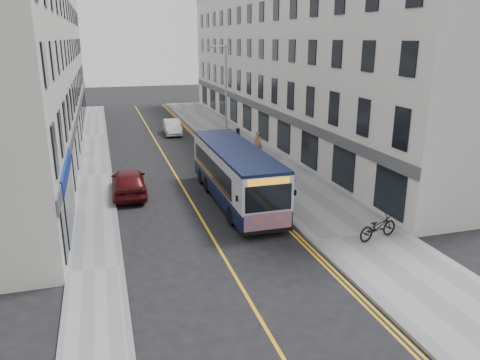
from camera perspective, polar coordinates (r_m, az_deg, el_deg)
ground at (r=20.35m, az=-3.01°, el=-7.65°), size 140.00×140.00×0.00m
pavement_east at (r=32.89m, az=2.63°, el=2.14°), size 4.50×64.00×0.12m
pavement_west at (r=31.17m, az=-17.31°, el=0.54°), size 2.00×64.00×0.12m
kerb_east at (r=32.24m, az=-1.15°, el=1.86°), size 0.18×64.00×0.13m
kerb_west at (r=31.16m, az=-15.48°, el=0.70°), size 0.18×64.00×0.13m
road_centre_line at (r=31.47m, az=-8.19°, el=1.19°), size 0.12×64.00×0.01m
road_dbl_yellow_inner at (r=32.14m, az=-1.93°, el=1.69°), size 0.10×64.00×0.01m
road_dbl_yellow_outer at (r=32.19m, az=-1.58°, el=1.72°), size 0.10×64.00×0.01m
terrace_east at (r=42.11m, az=5.58°, el=14.22°), size 6.00×46.00×13.00m
terrace_west at (r=39.34m, az=-24.10°, el=12.68°), size 6.00×46.00×13.00m
streetlamp at (r=33.35m, az=-1.84°, el=9.93°), size 1.32×0.18×8.00m
city_bus at (r=24.71m, az=-0.59°, el=0.92°), size 2.41×10.30×2.99m
bicycle at (r=21.08m, az=16.47°, el=-5.48°), size 2.22×1.24×1.10m
pedestrian_near at (r=34.25m, az=2.23°, el=4.42°), size 0.69×0.47×1.82m
pedestrian_far at (r=35.90m, az=-0.18°, el=4.97°), size 0.89×0.71×1.76m
car_white at (r=43.25m, az=-8.24°, el=6.41°), size 1.63×4.13×1.34m
car_maroon at (r=26.75m, az=-13.42°, el=-0.20°), size 1.98×4.65×1.57m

